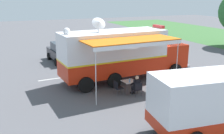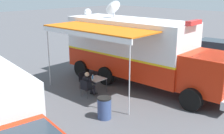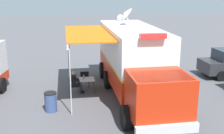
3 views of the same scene
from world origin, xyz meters
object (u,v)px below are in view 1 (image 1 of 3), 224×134
(trash_bin, at_px, (179,89))
(car_behind_truck, at_px, (107,49))
(support_truck, at_px, (223,102))
(car_far_corner, at_px, (62,52))
(folding_table, at_px, (129,82))
(folding_chair_at_table, at_px, (138,88))
(command_truck, at_px, (123,53))
(seated_responder, at_px, (136,85))
(water_bottle, at_px, (130,80))
(folding_chair_beside_table, at_px, (117,87))

(trash_bin, height_order, car_behind_truck, car_behind_truck)
(support_truck, relative_size, car_far_corner, 1.63)
(folding_table, xyz_separation_m, car_behind_truck, (-8.90, 2.17, 0.21))
(folding_chair_at_table, xyz_separation_m, car_far_corner, (-10.22, -2.11, 0.37))
(folding_chair_at_table, distance_m, car_far_corner, 10.44)
(command_truck, distance_m, seated_responder, 3.36)
(seated_responder, bearing_deg, folding_table, -167.79)
(water_bottle, relative_size, folding_chair_beside_table, 0.26)
(folding_chair_beside_table, xyz_separation_m, support_truck, (5.78, 2.32, 0.87))
(support_truck, bearing_deg, folding_table, -166.01)
(water_bottle, height_order, car_far_corner, car_far_corner)
(command_truck, xyz_separation_m, trash_bin, (4.15, 1.68, -1.49))
(car_far_corner, bearing_deg, folding_chair_at_table, 11.66)
(water_bottle, bearing_deg, support_truck, 15.00)
(folding_table, xyz_separation_m, trash_bin, (1.72, 2.41, -0.22))
(folding_table, bearing_deg, folding_chair_at_table, 10.11)
(water_bottle, relative_size, car_behind_truck, 0.05)
(car_behind_truck, distance_m, car_far_corner, 4.17)
(car_far_corner, bearing_deg, water_bottle, 11.22)
(folding_table, relative_size, trash_bin, 0.93)
(water_bottle, xyz_separation_m, folding_chair_at_table, (0.63, 0.21, -0.32))
(folding_chair_beside_table, xyz_separation_m, seated_responder, (0.51, 0.98, 0.14))
(folding_chair_at_table, relative_size, car_far_corner, 0.20)
(water_bottle, height_order, car_behind_truck, car_behind_truck)
(folding_chair_at_table, xyz_separation_m, trash_bin, (0.92, 2.27, -0.06))
(command_truck, relative_size, support_truck, 1.37)
(folding_chair_beside_table, xyz_separation_m, car_far_corner, (-9.52, -1.12, 0.37))
(folding_chair_at_table, height_order, support_truck, support_truck)
(folding_chair_beside_table, distance_m, trash_bin, 3.64)
(trash_bin, distance_m, car_behind_truck, 10.63)
(car_behind_truck, bearing_deg, folding_chair_beside_table, -18.53)
(seated_responder, height_order, trash_bin, seated_responder)
(support_truck, bearing_deg, folding_chair_at_table, -165.40)
(support_truck, bearing_deg, trash_bin, 167.27)
(folding_table, xyz_separation_m, support_truck, (5.88, 1.47, 0.71))
(folding_table, height_order, folding_chair_at_table, folding_chair_at_table)
(folding_chair_beside_table, distance_m, seated_responder, 1.11)
(water_bottle, height_order, support_truck, support_truck)
(water_bottle, distance_m, support_truck, 5.94)
(folding_chair_at_table, xyz_separation_m, folding_chair_beside_table, (-0.70, -0.99, 0.00))
(command_truck, xyz_separation_m, folding_table, (2.44, -0.73, -1.27))
(seated_responder, xyz_separation_m, car_behind_truck, (-9.51, 2.04, 0.23))
(command_truck, bearing_deg, folding_chair_at_table, -10.34)
(folding_table, height_order, support_truck, support_truck)
(car_far_corner, bearing_deg, command_truck, 21.13)
(folding_table, bearing_deg, seated_responder, 12.21)
(trash_bin, relative_size, car_far_corner, 0.21)
(folding_table, height_order, water_bottle, water_bottle)
(command_truck, height_order, support_truck, command_truck)
(folding_chair_at_table, distance_m, folding_chair_beside_table, 1.21)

